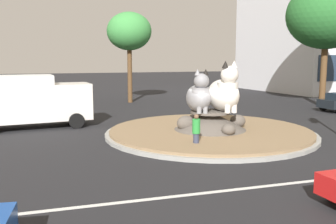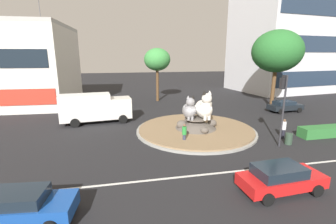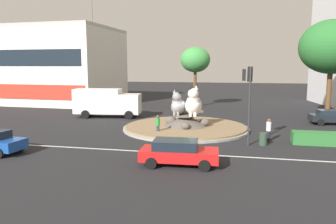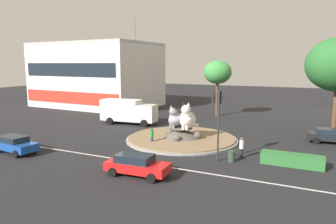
% 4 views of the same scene
% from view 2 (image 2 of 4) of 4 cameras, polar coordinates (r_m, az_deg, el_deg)
% --- Properties ---
extents(ground_plane, '(160.00, 160.00, 0.00)m').
position_cam_2_polar(ground_plane, '(22.47, 6.75, -4.62)').
color(ground_plane, black).
extents(lane_centreline, '(112.00, 0.20, 0.01)m').
position_cam_2_polar(lane_centreline, '(15.56, 16.38, -13.71)').
color(lane_centreline, silver).
rests_on(lane_centreline, ground).
extents(roundabout_island, '(11.22, 11.22, 1.30)m').
position_cam_2_polar(roundabout_island, '(22.36, 6.77, -3.77)').
color(roundabout_island, gray).
rests_on(roundabout_island, ground).
extents(cat_statue_grey, '(1.58, 2.28, 2.26)m').
position_cam_2_polar(cat_statue_grey, '(21.60, 5.25, 0.53)').
color(cat_statue_grey, gray).
rests_on(cat_statue_grey, roundabout_island).
extents(cat_statue_white, '(1.71, 2.76, 2.68)m').
position_cam_2_polar(cat_statue_white, '(21.89, 8.84, 1.01)').
color(cat_statue_white, silver).
rests_on(cat_statue_white, roundabout_island).
extents(traffic_light_mast, '(0.71, 0.60, 5.59)m').
position_cam_2_polar(traffic_light_mast, '(19.63, 26.35, 3.62)').
color(traffic_light_mast, '#2D2D33').
rests_on(traffic_light_mast, ground).
extents(clipped_hedge_strip, '(4.52, 1.20, 0.90)m').
position_cam_2_polar(clipped_hedge_strip, '(24.95, 33.78, -3.97)').
color(clipped_hedge_strip, '#2D7033').
rests_on(clipped_hedge_strip, ground).
extents(broadleaf_tree_behind_island, '(4.00, 4.00, 8.13)m').
position_cam_2_polar(broadleaf_tree_behind_island, '(36.41, -2.66, 12.63)').
color(broadleaf_tree_behind_island, brown).
rests_on(broadleaf_tree_behind_island, ground).
extents(second_tree_near_tower, '(6.55, 6.55, 10.34)m').
position_cam_2_polar(second_tree_near_tower, '(35.24, 25.11, 13.26)').
color(second_tree_near_tower, brown).
rests_on(second_tree_near_tower, ground).
extents(pedestrian_green_shirt, '(0.36, 0.36, 1.63)m').
position_cam_2_polar(pedestrian_green_shirt, '(19.09, 4.01, -5.20)').
color(pedestrian_green_shirt, '#33384C').
rests_on(pedestrian_green_shirt, ground).
extents(pedestrian_white_shirt, '(0.35, 0.35, 1.73)m').
position_cam_2_polar(pedestrian_white_shirt, '(22.45, 26.44, -3.58)').
color(pedestrian_white_shirt, black).
rests_on(pedestrian_white_shirt, ground).
extents(sedan_on_far_lane, '(4.40, 2.25, 1.40)m').
position_cam_2_polar(sedan_on_far_lane, '(33.17, 26.67, 1.32)').
color(sedan_on_far_lane, black).
rests_on(sedan_on_far_lane, ground).
extents(hatchback_near_shophouse, '(4.52, 2.19, 1.47)m').
position_cam_2_polar(hatchback_near_shophouse, '(13.99, 25.82, -14.29)').
color(hatchback_near_shophouse, red).
rests_on(hatchback_near_shophouse, ground).
extents(parked_car_right, '(4.48, 2.31, 1.46)m').
position_cam_2_polar(parked_car_right, '(12.40, -32.34, -18.87)').
color(parked_car_right, '#19479E').
rests_on(parked_car_right, ground).
extents(delivery_box_truck, '(7.38, 3.06, 3.12)m').
position_cam_2_polar(delivery_box_truck, '(25.77, -17.45, 1.09)').
color(delivery_box_truck, silver).
rests_on(delivery_box_truck, ground).
extents(litter_bin, '(0.56, 0.56, 0.90)m').
position_cam_2_polar(litter_bin, '(21.33, 27.41, -5.85)').
color(litter_bin, '#2D4233').
rests_on(litter_bin, ground).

